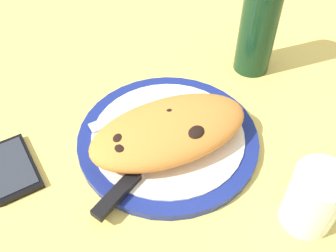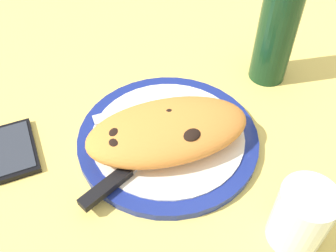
% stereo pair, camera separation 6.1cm
% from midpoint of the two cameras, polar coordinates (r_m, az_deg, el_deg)
% --- Properties ---
extents(ground_plane, '(1.50, 1.50, 0.03)m').
position_cam_midpoint_polar(ground_plane, '(0.65, -2.69, -3.27)').
color(ground_plane, '#EACC60').
extents(plate, '(0.30, 0.30, 0.02)m').
position_cam_midpoint_polar(plate, '(0.63, -2.76, -1.93)').
color(plate, navy).
rests_on(plate, ground_plane).
extents(calzone, '(0.28, 0.18, 0.06)m').
position_cam_midpoint_polar(calzone, '(0.59, -2.71, -0.84)').
color(calzone, orange).
rests_on(calzone, plate).
extents(fork, '(0.18, 0.03, 0.00)m').
position_cam_midpoint_polar(fork, '(0.66, -8.57, 1.65)').
color(fork, silver).
rests_on(fork, plate).
extents(knife, '(0.22, 0.09, 0.01)m').
position_cam_midpoint_polar(knife, '(0.57, -8.64, -8.13)').
color(knife, silver).
rests_on(knife, plate).
extents(smartphone, '(0.08, 0.12, 0.01)m').
position_cam_midpoint_polar(smartphone, '(0.66, -25.01, -5.86)').
color(smartphone, black).
rests_on(smartphone, ground_plane).
extents(water_glass, '(0.07, 0.07, 0.10)m').
position_cam_midpoint_polar(water_glass, '(0.55, 17.87, -10.92)').
color(water_glass, silver).
rests_on(water_glass, ground_plane).
extents(wine_bottle, '(0.07, 0.07, 0.31)m').
position_cam_midpoint_polar(wine_bottle, '(0.73, 11.38, 16.02)').
color(wine_bottle, '#14381E').
rests_on(wine_bottle, ground_plane).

